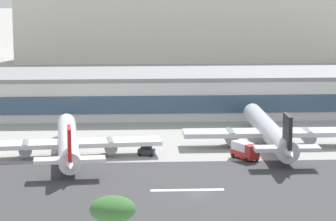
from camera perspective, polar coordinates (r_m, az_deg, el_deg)
The scene contains 10 objects.
ground_plane at distance 123.72m, azimuth 2.26°, elevation -6.22°, with size 1400.00×1400.00×0.00m, color #9E9E99.
runway_strip at distance 126.06m, azimuth 2.16°, elevation -5.89°, with size 800.00×38.64×0.08m, color #38383A.
runway_centreline_dash_4 at distance 125.91m, azimuth 1.44°, elevation -5.89°, with size 12.00×1.20×0.01m, color white.
terminal_building at distance 194.66m, azimuth -1.02°, elevation 1.33°, with size 198.29×25.60×10.42m.
distant_hotel_block at distance 314.53m, azimuth 2.16°, elevation 8.06°, with size 144.68×24.87×47.83m, color beige.
airliner_red_tail_gate_1 at distance 148.61m, azimuth -7.38°, elevation -2.38°, with size 36.16×43.39×9.06m.
airliner_black_tail_gate_2 at distance 157.64m, azimuth 7.52°, elevation -1.58°, with size 35.05×46.97×9.81m.
service_baggage_tug_0 at distance 149.36m, azimuth -1.60°, elevation -2.97°, with size 3.50×2.52×2.20m.
service_box_truck_1 at distance 146.92m, azimuth 5.70°, elevation -2.93°, with size 4.98×6.42×3.25m.
palm_tree_1 at distance 80.31m, azimuth -4.11°, elevation -7.46°, with size 4.80×4.80×12.06m.
Camera 1 is at (-11.25, -118.27, 34.54)m, focal length 82.55 mm.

